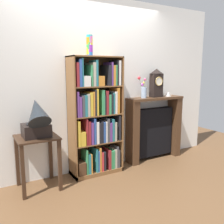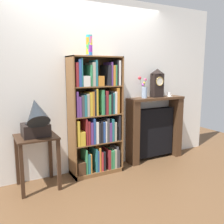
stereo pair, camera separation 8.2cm
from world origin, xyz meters
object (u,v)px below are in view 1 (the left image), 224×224
object	(u,v)px
side_table_left	(37,150)
mantel_clock	(156,83)
gramophone	(37,119)
flower_vase	(143,90)
cup_stack	(90,45)
bookshelf	(96,119)
teacup_with_saucer	(168,95)
fireplace_mantel	(153,129)

from	to	relation	value
side_table_left	mantel_clock	size ratio (longest dim) A/B	1.49
gramophone	flower_vase	bearing A→B (deg)	5.87
cup_stack	bookshelf	bearing A→B (deg)	17.50
gramophone	teacup_with_saucer	distance (m)	2.30
bookshelf	fireplace_mantel	world-z (taller)	bookshelf
cup_stack	gramophone	world-z (taller)	cup_stack
cup_stack	teacup_with_saucer	xyz separation A→B (m)	(1.51, 0.07, -0.75)
gramophone	bookshelf	bearing A→B (deg)	8.74
bookshelf	mantel_clock	bearing A→B (deg)	1.97
gramophone	fireplace_mantel	size ratio (longest dim) A/B	0.52
mantel_clock	gramophone	bearing A→B (deg)	-175.07
cup_stack	flower_vase	size ratio (longest dim) A/B	0.80
teacup_with_saucer	gramophone	bearing A→B (deg)	-175.59
teacup_with_saucer	mantel_clock	bearing A→B (deg)	-179.54
fireplace_mantel	mantel_clock	distance (m)	0.79
bookshelf	side_table_left	size ratio (longest dim) A/B	2.47
flower_vase	teacup_with_saucer	distance (m)	0.54
side_table_left	fireplace_mantel	world-z (taller)	fireplace_mantel
teacup_with_saucer	fireplace_mantel	bearing A→B (deg)	175.51
cup_stack	flower_vase	xyz separation A→B (m)	(0.98, 0.08, -0.66)
bookshelf	teacup_with_saucer	size ratio (longest dim) A/B	13.94
bookshelf	teacup_with_saucer	world-z (taller)	bookshelf
fireplace_mantel	cup_stack	bearing A→B (deg)	-175.55
cup_stack	fireplace_mantel	bearing A→B (deg)	4.45
side_table_left	mantel_clock	bearing A→B (deg)	2.96
fireplace_mantel	teacup_with_saucer	bearing A→B (deg)	-4.49
cup_stack	side_table_left	size ratio (longest dim) A/B	0.40
side_table_left	mantel_clock	distance (m)	2.18
mantel_clock	flower_vase	xyz separation A→B (m)	(-0.26, 0.01, -0.11)
side_table_left	teacup_with_saucer	distance (m)	2.37
flower_vase	teacup_with_saucer	bearing A→B (deg)	-0.48
cup_stack	flower_vase	world-z (taller)	cup_stack
side_table_left	fireplace_mantel	distance (m)	2.01
gramophone	mantel_clock	size ratio (longest dim) A/B	1.20
cup_stack	fireplace_mantel	world-z (taller)	cup_stack
bookshelf	teacup_with_saucer	bearing A→B (deg)	1.68
side_table_left	flower_vase	bearing A→B (deg)	3.60
bookshelf	mantel_clock	xyz separation A→B (m)	(1.14, 0.04, 0.49)
side_table_left	fireplace_mantel	xyz separation A→B (m)	(2.01, 0.13, 0.01)
bookshelf	side_table_left	world-z (taller)	bookshelf
bookshelf	gramophone	bearing A→B (deg)	-171.26
teacup_with_saucer	cup_stack	bearing A→B (deg)	-177.21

